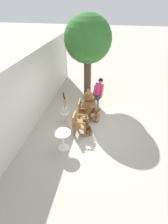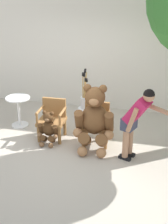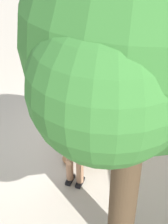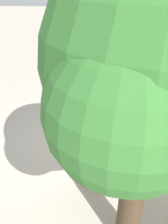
% 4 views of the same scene
% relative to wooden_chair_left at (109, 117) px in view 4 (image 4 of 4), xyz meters
% --- Properties ---
extents(ground_plane, '(60.00, 60.00, 0.00)m').
position_rel_wooden_chair_left_xyz_m(ground_plane, '(0.49, -0.44, -0.46)').
color(ground_plane, '#B2A899').
extents(wooden_chair_left, '(0.57, 0.53, 0.86)m').
position_rel_wooden_chair_left_xyz_m(wooden_chair_left, '(0.00, 0.00, 0.00)').
color(wooden_chair_left, olive).
rests_on(wooden_chair_left, ground).
extents(wooden_chair_right, '(0.60, 0.56, 0.86)m').
position_rel_wooden_chair_left_xyz_m(wooden_chair_right, '(0.97, -0.00, 0.00)').
color(wooden_chair_right, olive).
rests_on(wooden_chair_right, ground).
extents(teddy_bear_large, '(0.82, 0.80, 1.37)m').
position_rel_wooden_chair_left_xyz_m(teddy_bear_large, '(0.98, -0.26, 0.21)').
color(teddy_bear_large, brown).
rests_on(teddy_bear_large, ground).
extents(teddy_bear_small, '(0.44, 0.41, 0.73)m').
position_rel_wooden_chair_left_xyz_m(teddy_bear_small, '(0.00, -0.28, -0.10)').
color(teddy_bear_small, '#4C3019').
rests_on(teddy_bear_small, ground).
extents(person_visitor, '(0.88, 0.49, 1.50)m').
position_rel_wooden_chair_left_xyz_m(person_visitor, '(1.81, -0.52, 0.44)').
color(person_visitor, black).
rests_on(person_visitor, ground).
extents(white_stool, '(0.34, 0.34, 0.46)m').
position_rel_wooden_chair_left_xyz_m(white_stool, '(0.57, 0.70, -0.11)').
color(white_stool, silver).
rests_on(white_stool, ground).
extents(brush_bucket, '(0.22, 0.22, 0.94)m').
position_rel_wooden_chair_left_xyz_m(brush_bucket, '(0.57, 0.70, 0.21)').
color(brush_bucket, silver).
rests_on(brush_bucket, white_stool).
extents(round_side_table, '(0.56, 0.56, 0.72)m').
position_rel_wooden_chair_left_xyz_m(round_side_table, '(-0.95, 0.36, -0.01)').
color(round_side_table, white).
rests_on(round_side_table, ground).
extents(patio_tree, '(2.23, 2.13, 4.00)m').
position_rel_wooden_chair_left_xyz_m(patio_tree, '(2.94, 0.08, 2.40)').
color(patio_tree, '#473523').
rests_on(patio_tree, ground).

